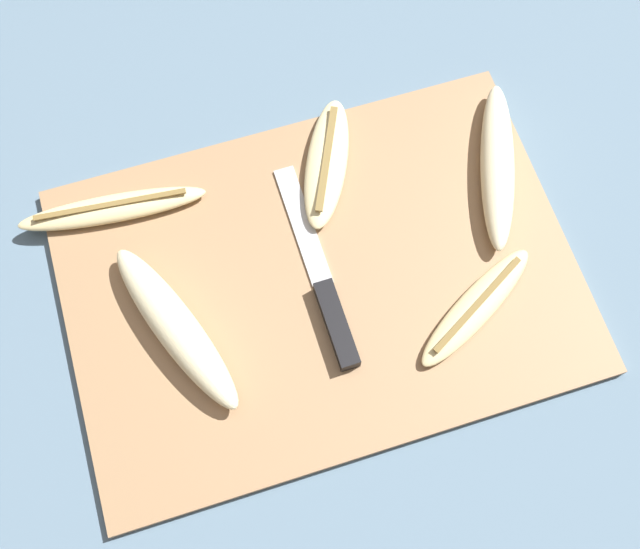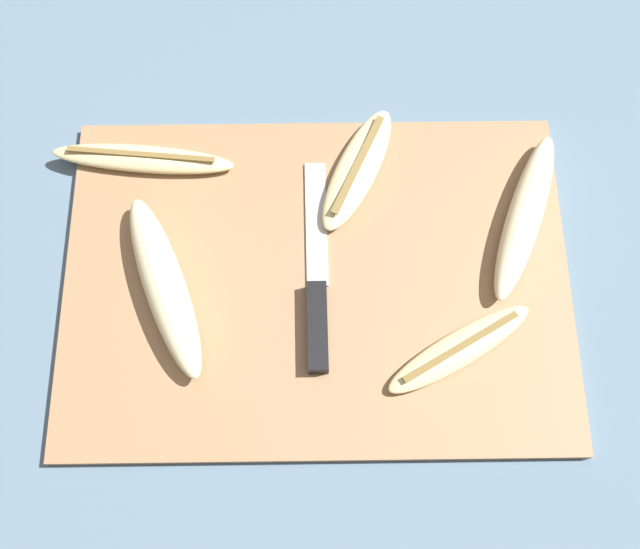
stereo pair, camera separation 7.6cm
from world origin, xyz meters
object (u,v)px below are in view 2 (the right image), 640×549
at_px(banana_pale_long, 168,286).
at_px(banana_bright_far, 528,216).
at_px(knife, 322,303).
at_px(banana_mellow_near, 463,349).
at_px(banana_ripe_center, 146,159).
at_px(banana_soft_right, 360,169).

distance_m(banana_pale_long, banana_bright_far, 0.38).
distance_m(knife, banana_bright_far, 0.23).
height_order(banana_pale_long, banana_bright_far, banana_pale_long).
bearing_deg(banana_mellow_near, knife, 160.32).
bearing_deg(knife, banana_pale_long, 173.20).
height_order(knife, banana_pale_long, banana_pale_long).
height_order(banana_mellow_near, banana_ripe_center, banana_ripe_center).
xyz_separation_m(banana_bright_far, banana_ripe_center, (-0.40, 0.08, -0.01)).
bearing_deg(knife, banana_bright_far, 21.92).
relative_size(banana_pale_long, banana_mellow_near, 1.28).
distance_m(banana_pale_long, banana_mellow_near, 0.30).
bearing_deg(banana_pale_long, banana_soft_right, 34.04).
bearing_deg(banana_soft_right, knife, -106.27).
bearing_deg(banana_bright_far, knife, -157.40).
distance_m(banana_pale_long, banana_soft_right, 0.24).
relative_size(banana_soft_right, banana_ripe_center, 0.80).
height_order(banana_soft_right, banana_bright_far, banana_bright_far).
xyz_separation_m(banana_mellow_near, banana_bright_far, (0.08, 0.14, 0.01)).
relative_size(banana_bright_far, banana_ripe_center, 0.99).
xyz_separation_m(knife, banana_soft_right, (0.04, 0.15, 0.00)).
relative_size(banana_soft_right, banana_mellow_near, 1.00).
bearing_deg(banana_soft_right, banana_mellow_near, -64.57).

